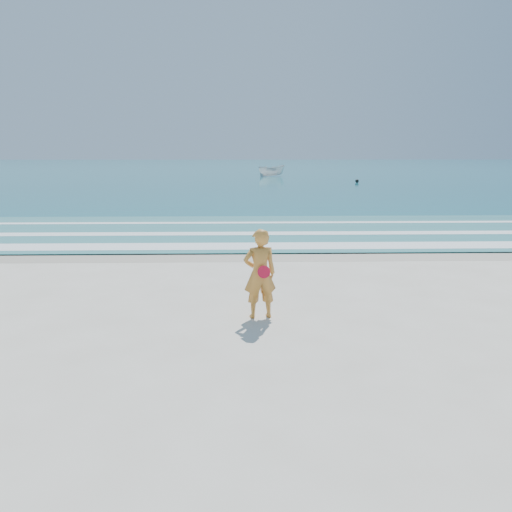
{
  "coord_description": "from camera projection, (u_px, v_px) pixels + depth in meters",
  "views": [
    {
      "loc": [
        -0.06,
        -7.99,
        3.53
      ],
      "look_at": [
        0.25,
        4.0,
        1.0
      ],
      "focal_mm": 35.0,
      "sensor_mm": 36.0,
      "label": 1
    }
  ],
  "objects": [
    {
      "name": "boat",
      "position": [
        272.0,
        171.0,
        69.43
      ],
      "size": [
        4.3,
        2.97,
        1.55
      ],
      "primitive_type": "imported",
      "rotation": [
        0.0,
        0.0,
        1.97
      ],
      "color": "silver",
      "rests_on": "ocean"
    },
    {
      "name": "shallow",
      "position": [
        245.0,
        231.0,
        22.23
      ],
      "size": [
        400.0,
        10.0,
        0.01
      ],
      "primitive_type": "cube",
      "color": "#59B7AD",
      "rests_on": "ocean"
    },
    {
      "name": "wet_sand",
      "position": [
        245.0,
        254.0,
        17.35
      ],
      "size": [
        400.0,
        2.4,
        0.0
      ],
      "primitive_type": "cube",
      "color": "#B2A893",
      "rests_on": "ground"
    },
    {
      "name": "foam_mid",
      "position": [
        245.0,
        233.0,
        21.44
      ],
      "size": [
        400.0,
        0.9,
        0.01
      ],
      "primitive_type": "cube",
      "color": "white",
      "rests_on": "shallow"
    },
    {
      "name": "ground",
      "position": [
        248.0,
        361.0,
        8.54
      ],
      "size": [
        400.0,
        400.0,
        0.0
      ],
      "primitive_type": "plane",
      "color": "silver",
      "rests_on": "ground"
    },
    {
      "name": "foam_far",
      "position": [
        244.0,
        223.0,
        24.67
      ],
      "size": [
        400.0,
        0.6,
        0.01
      ],
      "primitive_type": "cube",
      "color": "white",
      "rests_on": "shallow"
    },
    {
      "name": "woman",
      "position": [
        260.0,
        274.0,
        10.62
      ],
      "size": [
        0.78,
        0.58,
        1.94
      ],
      "color": "orange",
      "rests_on": "ground"
    },
    {
      "name": "buoy",
      "position": [
        357.0,
        181.0,
        55.49
      ],
      "size": [
        0.4,
        0.4,
        0.4
      ],
      "primitive_type": "sphere",
      "color": "black",
      "rests_on": "ocean"
    },
    {
      "name": "foam_near",
      "position": [
        245.0,
        246.0,
        18.61
      ],
      "size": [
        400.0,
        1.4,
        0.01
      ],
      "primitive_type": "cube",
      "color": "white",
      "rests_on": "shallow"
    },
    {
      "name": "ocean",
      "position": [
        243.0,
        167.0,
        111.24
      ],
      "size": [
        400.0,
        190.0,
        0.04
      ],
      "primitive_type": "cube",
      "color": "#19727F",
      "rests_on": "ground"
    }
  ]
}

